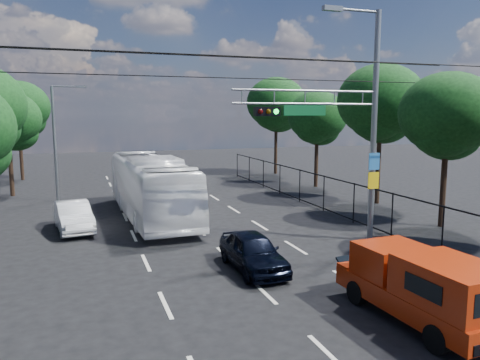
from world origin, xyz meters
name	(u,v)px	position (x,y,z in m)	size (l,w,h in m)	color
ground	(330,356)	(0.00, 0.00, 0.00)	(120.00, 120.00, 0.00)	black
lane_markings	(190,221)	(0.00, 14.00, 0.01)	(6.12, 38.00, 0.01)	beige
signal_mast	(349,117)	(5.28, 7.99, 5.24)	(6.43, 0.39, 9.50)	slate
streetlight_left	(57,137)	(-6.33, 22.00, 3.94)	(2.09, 0.22, 7.08)	slate
utility_wires	(217,64)	(0.00, 8.83, 7.23)	(22.00, 5.04, 0.74)	black
fence_right	(341,198)	(7.60, 12.17, 1.03)	(0.06, 34.03, 2.00)	black
tree_right_b	(447,120)	(11.22, 9.02, 5.06)	(4.50, 4.50, 7.31)	black
tree_right_c	(381,107)	(11.82, 15.02, 5.73)	(5.10, 5.10, 8.29)	black
tree_right_d	(317,121)	(11.42, 22.02, 4.85)	(4.32, 4.32, 7.02)	black
tree_right_e	(276,107)	(11.62, 30.02, 5.94)	(5.28, 5.28, 8.58)	black
tree_left_d	(8,124)	(-9.38, 25.02, 4.72)	(4.20, 4.20, 6.83)	black
tree_left_e	(19,112)	(-9.58, 33.02, 5.53)	(4.92, 4.92, 7.99)	black
red_pickup	(422,285)	(3.08, 0.77, 1.00)	(2.09, 5.14, 1.88)	black
navy_hatchback	(253,252)	(0.41, 6.02, 0.65)	(1.54, 3.82, 1.30)	black
white_bus	(151,187)	(-1.67, 15.61, 1.61)	(2.70, 11.55, 3.22)	white
white_van	(74,216)	(-5.50, 13.87, 0.67)	(1.42, 4.07, 1.34)	white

